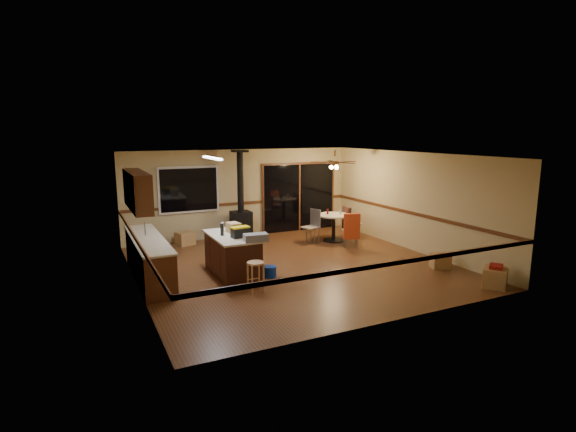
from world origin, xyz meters
TOP-DOWN VIEW (x-y plane):
  - floor at (0.00, 0.00)m, footprint 7.00×7.00m
  - ceiling at (0.00, 0.00)m, footprint 7.00×7.00m
  - wall_back at (0.00, 3.50)m, footprint 7.00×0.00m
  - wall_front at (0.00, -3.50)m, footprint 7.00×0.00m
  - wall_left at (-3.50, 0.00)m, footprint 0.00×7.00m
  - wall_right at (3.50, 0.00)m, footprint 0.00×7.00m
  - chair_rail at (0.00, 0.00)m, footprint 7.00×7.00m
  - window at (-1.60, 3.45)m, footprint 1.72×0.10m
  - sliding_door at (1.90, 3.45)m, footprint 2.52×0.10m
  - lower_cabinets at (-3.20, 0.50)m, footprint 0.60×3.00m
  - countertop at (-3.20, 0.50)m, footprint 0.64×3.04m
  - upper_cabinets at (-3.33, 0.70)m, footprint 0.35×2.00m
  - kitchen_island at (-1.50, 0.00)m, footprint 0.88×1.68m
  - wood_stove at (-0.20, 3.05)m, footprint 0.55×0.50m
  - ceiling_fan at (2.13, 1.71)m, footprint 0.24×0.24m
  - fluorescent_strip at (-1.80, 0.30)m, footprint 0.10×1.20m
  - toolbox_grey at (-1.22, -0.72)m, footprint 0.52×0.33m
  - toolbox_black at (-1.41, -0.27)m, footprint 0.39×0.25m
  - toolbox_yellow_lid at (-1.41, -0.27)m, footprint 0.42×0.26m
  - box_on_island at (-1.38, 0.22)m, footprint 0.28×0.36m
  - bottle_dark at (-1.70, 0.06)m, footprint 0.08×0.08m
  - bottle_pink at (-1.46, 0.18)m, footprint 0.08×0.08m
  - bottle_white at (-1.55, 0.51)m, footprint 0.06×0.06m
  - bar_stool at (-1.42, -1.19)m, footprint 0.36×0.36m
  - blue_bucket at (-0.81, -0.48)m, footprint 0.37×0.37m
  - dining_table at (2.13, 1.71)m, footprint 0.96×0.96m
  - glass_red at (1.98, 1.81)m, footprint 0.07×0.07m
  - glass_cream at (2.31, 1.66)m, footprint 0.08×0.08m
  - chair_left at (1.53, 1.84)m, footprint 0.50×0.49m
  - chair_near at (2.17, 0.84)m, footprint 0.56×0.58m
  - chair_right at (2.65, 1.79)m, footprint 0.52×0.49m
  - box_under_window at (-1.84, 3.10)m, footprint 0.56×0.50m
  - box_corner_a at (3.06, -3.06)m, footprint 0.67×0.65m
  - box_corner_b at (3.01, -1.60)m, footprint 0.51×0.48m
  - box_small_red at (3.06, -3.06)m, footprint 0.37×0.36m

SIDE VIEW (x-z plane):
  - floor at x=0.00m, z-range 0.00..0.00m
  - blue_bucket at x=-0.81m, z-range 0.00..0.23m
  - box_corner_b at x=3.01m, z-range 0.00..0.33m
  - box_under_window at x=-1.84m, z-range 0.00..0.37m
  - box_corner_a at x=3.06m, z-range 0.00..0.39m
  - bar_stool at x=-1.42m, z-range 0.00..0.60m
  - lower_cabinets at x=-3.20m, z-range 0.00..0.86m
  - box_small_red at x=3.06m, z-range 0.39..0.47m
  - kitchen_island at x=-1.50m, z-range 0.00..0.90m
  - dining_table at x=2.13m, z-range 0.14..0.92m
  - chair_left at x=1.53m, z-range 0.33..0.85m
  - chair_near at x=2.17m, z-range 0.25..0.95m
  - chair_right at x=2.65m, z-range 0.25..0.95m
  - wood_stove at x=-0.20m, z-range -0.53..1.99m
  - glass_cream at x=2.31m, z-range 0.78..0.92m
  - glass_red at x=1.98m, z-range 0.78..0.94m
  - countertop at x=-3.20m, z-range 0.86..0.90m
  - toolbox_grey at x=-1.22m, z-range 0.90..1.05m
  - bottle_white at x=-1.55m, z-range 0.90..1.09m
  - chair_rail at x=0.00m, z-range 0.96..1.04m
  - toolbox_black at x=-1.41m, z-range 0.90..1.10m
  - box_on_island at x=-1.38m, z-range 0.90..1.12m
  - bottle_pink at x=-1.46m, z-range 0.90..1.12m
  - bottle_dark at x=-1.70m, z-range 0.90..1.16m
  - sliding_door at x=1.90m, z-range 0.00..2.10m
  - toolbox_yellow_lid at x=-1.41m, z-range 1.10..1.13m
  - wall_back at x=0.00m, z-range -2.20..4.80m
  - wall_front at x=0.00m, z-range -2.20..4.80m
  - wall_left at x=-3.50m, z-range -2.20..4.80m
  - wall_right at x=3.50m, z-range -2.20..4.80m
  - window at x=-1.60m, z-range 0.84..2.16m
  - upper_cabinets at x=-3.33m, z-range 1.50..2.30m
  - ceiling_fan at x=2.13m, z-range 1.94..2.49m
  - fluorescent_strip at x=-1.80m, z-range 2.54..2.58m
  - ceiling at x=0.00m, z-range 2.60..2.60m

